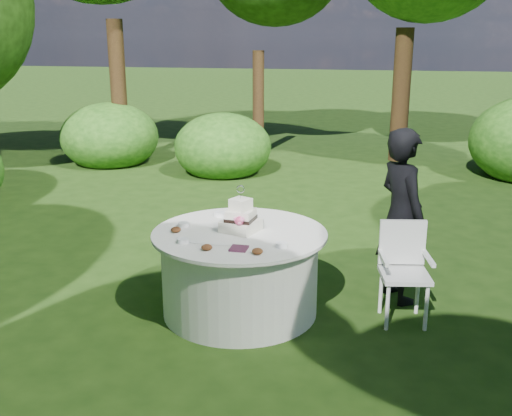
{
  "coord_description": "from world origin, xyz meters",
  "views": [
    {
      "loc": [
        1.25,
        -4.88,
        2.45
      ],
      "look_at": [
        0.15,
        0.0,
        1.0
      ],
      "focal_mm": 42.0,
      "sensor_mm": 36.0,
      "label": 1
    }
  ],
  "objects_px": {
    "cake": "(241,219)",
    "table": "(240,272)",
    "chair": "(404,264)",
    "guest": "(401,216)",
    "napkins": "(239,248)"
  },
  "relations": [
    {
      "from": "table",
      "to": "guest",
      "type": "bearing_deg",
      "value": 23.91
    },
    {
      "from": "cake",
      "to": "chair",
      "type": "bearing_deg",
      "value": 6.82
    },
    {
      "from": "guest",
      "to": "table",
      "type": "height_order",
      "value": "guest"
    },
    {
      "from": "cake",
      "to": "chair",
      "type": "relative_size",
      "value": 0.47
    },
    {
      "from": "table",
      "to": "cake",
      "type": "distance_m",
      "value": 0.5
    },
    {
      "from": "napkins",
      "to": "table",
      "type": "xyz_separation_m",
      "value": [
        -0.11,
        0.44,
        -0.39
      ]
    },
    {
      "from": "guest",
      "to": "chair",
      "type": "relative_size",
      "value": 1.87
    },
    {
      "from": "guest",
      "to": "cake",
      "type": "bearing_deg",
      "value": 80.57
    },
    {
      "from": "cake",
      "to": "table",
      "type": "bearing_deg",
      "value": -104.99
    },
    {
      "from": "napkins",
      "to": "table",
      "type": "distance_m",
      "value": 0.6
    },
    {
      "from": "napkins",
      "to": "table",
      "type": "relative_size",
      "value": 0.09
    },
    {
      "from": "napkins",
      "to": "chair",
      "type": "distance_m",
      "value": 1.5
    },
    {
      "from": "table",
      "to": "chair",
      "type": "xyz_separation_m",
      "value": [
        1.44,
        0.19,
        0.13
      ]
    },
    {
      "from": "chair",
      "to": "guest",
      "type": "bearing_deg",
      "value": 94.96
    },
    {
      "from": "cake",
      "to": "chair",
      "type": "xyz_separation_m",
      "value": [
        1.43,
        0.17,
        -0.37
      ]
    }
  ]
}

